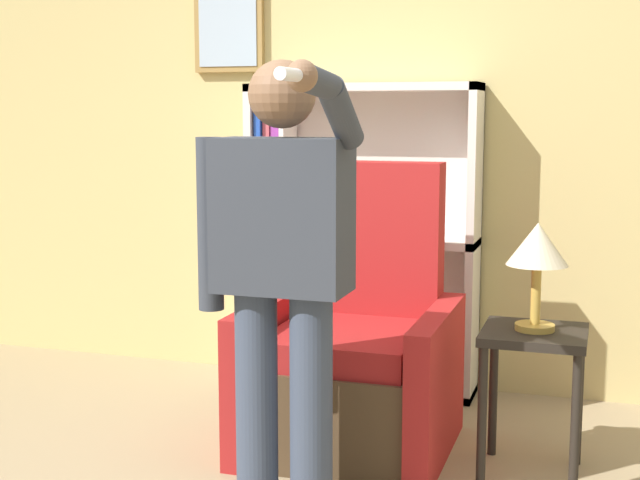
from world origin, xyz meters
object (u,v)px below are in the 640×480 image
(side_table, at_px, (534,359))
(table_lamp, at_px, (537,250))
(bookcase, at_px, (338,243))
(armchair, at_px, (355,360))
(person_standing, at_px, (281,262))

(side_table, relative_size, table_lamp, 1.40)
(bookcase, height_order, table_lamp, bookcase)
(bookcase, bearing_deg, armchair, -68.25)
(bookcase, bearing_deg, table_lamp, -40.31)
(armchair, bearing_deg, person_standing, -93.11)
(bookcase, xyz_separation_m, table_lamp, (1.08, -0.92, 0.15))
(armchair, xyz_separation_m, side_table, (0.76, -0.12, 0.10))
(table_lamp, bearing_deg, armchair, 171.23)
(person_standing, bearing_deg, side_table, 39.64)
(armchair, bearing_deg, bookcase, 111.75)
(bookcase, distance_m, side_table, 1.44)
(armchair, bearing_deg, side_table, -8.77)
(armchair, height_order, side_table, armchair)
(bookcase, bearing_deg, person_standing, -80.10)
(side_table, bearing_deg, table_lamp, 0.00)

